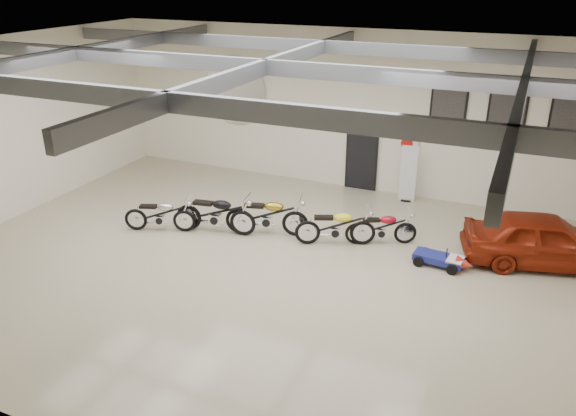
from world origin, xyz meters
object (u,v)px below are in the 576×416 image
at_px(motorcycle_red, 381,227).
at_px(motorcycle_gold, 267,215).
at_px(go_kart, 444,257).
at_px(vintage_car, 545,240).
at_px(motorcycle_black, 215,213).
at_px(banner_stand, 408,173).
at_px(motorcycle_silver, 159,214).
at_px(motorcycle_yellow, 335,226).

bearing_deg(motorcycle_red, motorcycle_gold, 168.32).
distance_m(motorcycle_gold, go_kart, 4.68).
relative_size(motorcycle_red, vintage_car, 0.48).
height_order(motorcycle_black, vintage_car, vintage_car).
relative_size(go_kart, vintage_car, 0.38).
distance_m(motorcycle_red, vintage_car, 3.91).
xyz_separation_m(motorcycle_gold, go_kart, (4.66, 0.07, -0.31)).
xyz_separation_m(banner_stand, vintage_car, (3.89, -2.64, -0.25)).
bearing_deg(banner_stand, motorcycle_black, -138.22).
distance_m(motorcycle_silver, motorcycle_red, 5.95).
bearing_deg(banner_stand, motorcycle_yellow, -109.29).
xyz_separation_m(banner_stand, motorcycle_black, (-4.26, -4.25, -0.33)).
bearing_deg(motorcycle_gold, motorcycle_yellow, -11.30).
bearing_deg(motorcycle_gold, go_kart, -15.32).
bearing_deg(motorcycle_black, go_kart, -4.15).
bearing_deg(motorcycle_red, go_kart, -43.92).
height_order(motorcycle_silver, motorcycle_gold, motorcycle_gold).
xyz_separation_m(motorcycle_gold, vintage_car, (6.83, 1.17, 0.08)).
relative_size(motorcycle_black, motorcycle_yellow, 1.09).
distance_m(banner_stand, motorcycle_silver, 7.45).
distance_m(banner_stand, motorcycle_yellow, 3.83).
xyz_separation_m(motorcycle_silver, motorcycle_red, (5.72, 1.64, -0.02)).
height_order(motorcycle_black, motorcycle_red, motorcycle_black).
bearing_deg(motorcycle_black, motorcycle_yellow, 1.57).
bearing_deg(motorcycle_yellow, motorcycle_black, 168.08).
xyz_separation_m(motorcycle_silver, go_kart, (7.42, 1.03, -0.24)).
bearing_deg(motorcycle_silver, motorcycle_red, -3.67).
bearing_deg(motorcycle_gold, motorcycle_red, -3.38).
bearing_deg(motorcycle_gold, motorcycle_black, -177.96).
bearing_deg(motorcycle_gold, motorcycle_silver, -176.88).
xyz_separation_m(banner_stand, motorcycle_red, (0.02, -3.15, -0.43)).
distance_m(motorcycle_black, vintage_car, 8.31).
xyz_separation_m(motorcycle_gold, motorcycle_yellow, (1.88, 0.16, -0.04)).
xyz_separation_m(motorcycle_gold, motorcycle_red, (2.96, 0.67, -0.10)).
distance_m(banner_stand, go_kart, 4.18).
bearing_deg(go_kart, motorcycle_red, 166.37).
relative_size(motorcycle_gold, motorcycle_red, 1.21).
bearing_deg(vintage_car, motorcycle_red, 82.82).
relative_size(banner_stand, motorcycle_red, 0.99).
bearing_deg(motorcycle_yellow, motorcycle_red, 2.90).
height_order(banner_stand, vintage_car, banner_stand).
bearing_deg(vintage_car, motorcycle_gold, 85.17).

